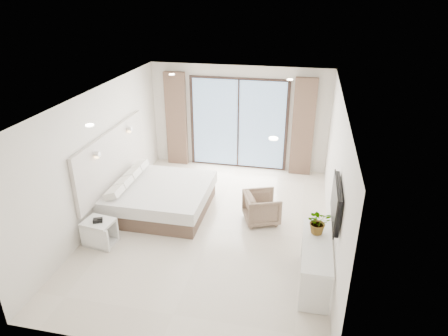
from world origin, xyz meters
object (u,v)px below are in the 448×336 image
at_px(bed, 159,197).
at_px(console_desk, 316,255).
at_px(nightstand, 100,232).
at_px(armchair, 262,206).

xyz_separation_m(bed, console_desk, (3.30, -1.73, 0.25)).
bearing_deg(nightstand, armchair, 34.46).
distance_m(nightstand, console_desk, 3.98).
distance_m(console_desk, armchair, 2.05).
distance_m(bed, armchair, 2.23).
height_order(console_desk, armchair, console_desk).
xyz_separation_m(nightstand, armchair, (2.89, 1.43, 0.10)).
bearing_deg(bed, armchair, 0.02).
distance_m(bed, nightstand, 1.57).
relative_size(console_desk, armchair, 2.15).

